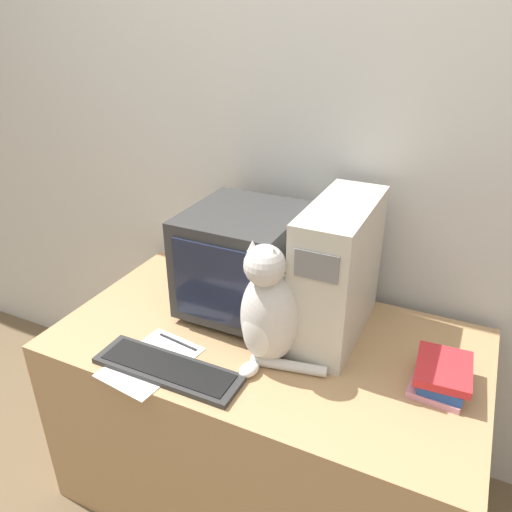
% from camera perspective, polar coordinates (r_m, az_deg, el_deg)
% --- Properties ---
extents(wall_back, '(7.00, 0.05, 2.50)m').
position_cam_1_polar(wall_back, '(1.88, 7.33, 11.40)').
color(wall_back, silver).
rests_on(wall_back, ground_plane).
extents(desk, '(1.43, 0.79, 0.73)m').
position_cam_1_polar(desk, '(1.96, 1.13, -18.00)').
color(desk, tan).
rests_on(desk, ground_plane).
extents(crt_monitor, '(0.38, 0.41, 0.38)m').
position_cam_1_polar(crt_monitor, '(1.78, -1.51, -0.53)').
color(crt_monitor, '#333333').
rests_on(crt_monitor, desk).
extents(computer_tower, '(0.19, 0.46, 0.47)m').
position_cam_1_polar(computer_tower, '(1.66, 9.32, -1.71)').
color(computer_tower, beige).
rests_on(computer_tower, desk).
extents(keyboard, '(0.48, 0.14, 0.02)m').
position_cam_1_polar(keyboard, '(1.60, -10.05, -12.58)').
color(keyboard, '#2D2D2D').
rests_on(keyboard, desk).
extents(cat, '(0.31, 0.26, 0.41)m').
position_cam_1_polar(cat, '(1.53, 1.50, -6.39)').
color(cat, silver).
rests_on(cat, desk).
extents(book_stack, '(0.17, 0.21, 0.08)m').
position_cam_1_polar(book_stack, '(1.60, 20.56, -12.72)').
color(book_stack, pink).
rests_on(book_stack, desk).
extents(pen, '(0.16, 0.03, 0.01)m').
position_cam_1_polar(pen, '(1.72, -8.92, -9.69)').
color(pen, black).
rests_on(pen, desk).
extents(paper_sheet, '(0.25, 0.32, 0.00)m').
position_cam_1_polar(paper_sheet, '(1.65, -11.90, -11.75)').
color(paper_sheet, white).
rests_on(paper_sheet, desk).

